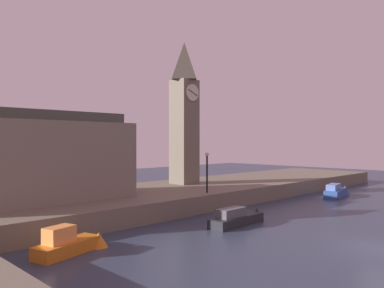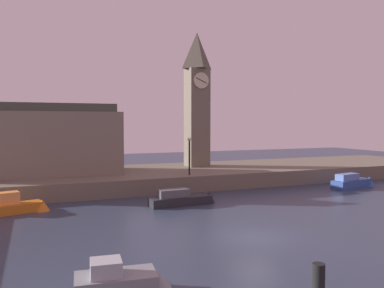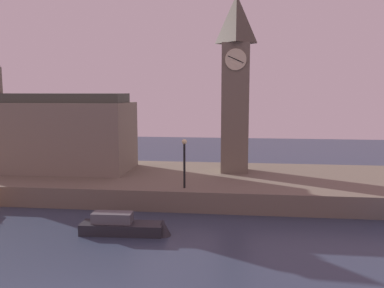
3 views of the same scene
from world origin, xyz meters
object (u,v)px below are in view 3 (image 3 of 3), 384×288
at_px(clock_tower, 236,81).
at_px(parliament_hall, 46,131).
at_px(boat_barge_dark, 130,227).
at_px(streetlamp, 184,157).

height_order(clock_tower, parliament_hall, clock_tower).
bearing_deg(boat_barge_dark, parliament_hall, 133.41).
bearing_deg(parliament_hall, streetlamp, -23.20).
relative_size(parliament_hall, streetlamp, 4.02).
relative_size(streetlamp, boat_barge_dark, 0.64).
height_order(streetlamp, boat_barge_dark, streetlamp).
xyz_separation_m(clock_tower, streetlamp, (-3.50, -6.51, -5.50)).
height_order(parliament_hall, boat_barge_dark, parliament_hall).
bearing_deg(streetlamp, boat_barge_dark, -113.84).
height_order(parliament_hall, streetlamp, parliament_hall).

